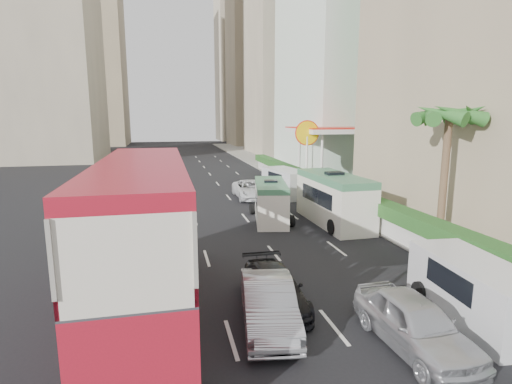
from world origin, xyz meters
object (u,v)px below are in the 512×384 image
object	(u,v)px
van_asset	(251,198)
palm_tree	(444,181)
double_decker_bus	(145,241)
panel_van_near	(475,291)
minibus_near	(271,201)
car_black	(274,305)
car_silver_lane_a	(268,325)
shell_station	(329,156)
minibus_far	(333,199)
panel_van_far	(287,182)
car_silver_lane_b	(413,347)

from	to	relation	value
van_asset	palm_tree	xyz separation A→B (m)	(6.51, -14.31, 3.38)
double_decker_bus	panel_van_near	distance (m)	10.58
palm_tree	minibus_near	bearing A→B (deg)	133.24
car_black	panel_van_near	bearing A→B (deg)	-19.96
car_silver_lane_a	car_black	distance (m)	1.36
car_black	palm_tree	size ratio (longest dim) A/B	0.68
panel_van_near	shell_station	bearing A→B (deg)	81.89
car_silver_lane_a	palm_tree	distance (m)	12.00
palm_tree	shell_station	size ratio (longest dim) A/B	0.80
minibus_near	shell_station	world-z (taller)	shell_station
minibus_near	car_black	bearing A→B (deg)	-93.15
minibus_far	palm_tree	distance (m)	6.69
double_decker_bus	palm_tree	distance (m)	14.39
van_asset	shell_station	distance (m)	10.27
van_asset	panel_van_far	world-z (taller)	panel_van_far
car_silver_lane_a	minibus_near	world-z (taller)	minibus_near
car_silver_lane_b	minibus_near	xyz separation A→B (m)	(-0.25, 14.70, 1.21)
minibus_near	panel_van_far	distance (m)	8.36
double_decker_bus	car_silver_lane_b	xyz separation A→B (m)	(7.32, -3.53, -2.53)
minibus_near	shell_station	distance (m)	14.91
double_decker_bus	minibus_near	distance (m)	13.28
palm_tree	double_decker_bus	bearing A→B (deg)	-163.84
panel_van_near	panel_van_far	bearing A→B (deg)	94.01
car_black	van_asset	world-z (taller)	van_asset
panel_van_far	double_decker_bus	bearing A→B (deg)	-128.92
double_decker_bus	minibus_far	xyz separation A→B (m)	(10.59, 9.56, -1.03)
car_silver_lane_b	car_black	size ratio (longest dim) A/B	1.01
car_black	panel_van_near	xyz separation A→B (m)	(5.98, -2.30, 0.96)
car_silver_lane_b	minibus_far	bearing A→B (deg)	73.55
car_silver_lane_b	panel_van_near	distance (m)	3.18
car_silver_lane_a	car_silver_lane_b	bearing A→B (deg)	-21.54
minibus_near	panel_van_far	size ratio (longest dim) A/B	1.01
car_black	panel_van_near	world-z (taller)	panel_van_near
car_silver_lane_a	car_silver_lane_b	xyz separation A→B (m)	(3.66, -2.08, 0.00)
double_decker_bus	minibus_far	bearing A→B (deg)	42.08
panel_van_far	van_asset	bearing A→B (deg)	178.99
car_black	van_asset	size ratio (longest dim) A/B	0.85
double_decker_bus	panel_van_near	world-z (taller)	double_decker_bus
van_asset	panel_van_near	xyz separation A→B (m)	(2.88, -20.81, 0.96)
minibus_far	palm_tree	xyz separation A→B (m)	(3.21, -5.56, 1.88)
van_asset	panel_van_near	world-z (taller)	panel_van_near
car_black	panel_van_far	xyz separation A→B (m)	(6.27, 19.00, 1.08)
panel_van_far	palm_tree	xyz separation A→B (m)	(3.35, -14.81, 2.30)
van_asset	minibus_far	world-z (taller)	minibus_far
car_silver_lane_a	panel_van_far	xyz separation A→B (m)	(6.79, 20.26, 1.08)
car_silver_lane_a	palm_tree	world-z (taller)	palm_tree
car_silver_lane_a	minibus_near	size ratio (longest dim) A/B	0.81
car_silver_lane_a	palm_tree	bearing A→B (deg)	36.39
van_asset	shell_station	size ratio (longest dim) A/B	0.63
car_silver_lane_b	car_silver_lane_a	bearing A→B (deg)	147.90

